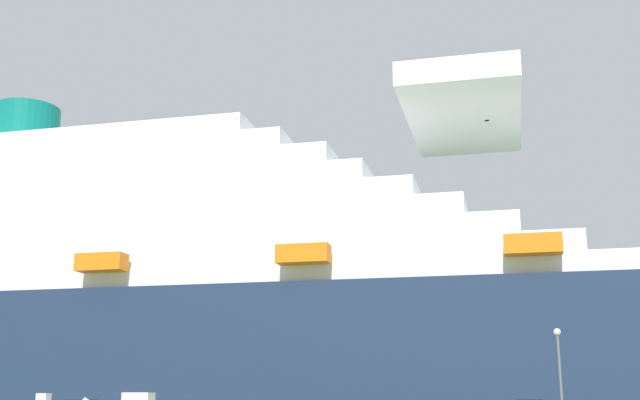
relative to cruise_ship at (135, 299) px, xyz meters
The scene contains 2 objects.
cruise_ship is the anchor object (origin of this frame).
street_lamp 97.02m from the cruise_ship, 50.16° to the right, with size 0.56×0.56×7.12m.
Camera 1 is at (21.06, -67.09, 2.07)m, focal length 44.43 mm.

